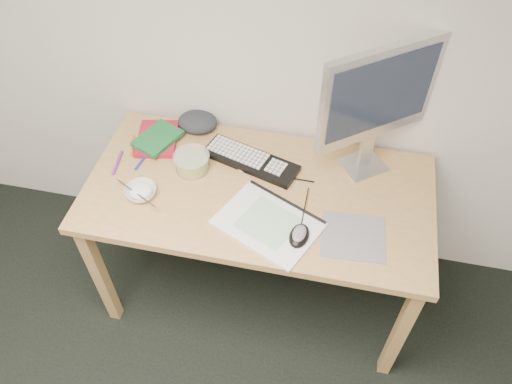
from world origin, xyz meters
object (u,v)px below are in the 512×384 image
(monitor, at_px, (378,98))
(rice_bowl, at_px, (141,192))
(sketchpad, at_px, (268,223))
(keyboard, at_px, (251,161))
(desk, at_px, (258,203))

(monitor, xyz_separation_m, rice_bowl, (-0.85, -0.35, -0.34))
(sketchpad, xyz_separation_m, rice_bowl, (-0.52, 0.04, 0.01))
(sketchpad, bearing_deg, rice_bowl, -159.32)
(keyboard, relative_size, rice_bowl, 3.29)
(keyboard, relative_size, monitor, 0.72)
(monitor, bearing_deg, keyboard, 152.36)
(desk, distance_m, monitor, 0.64)
(sketchpad, xyz_separation_m, keyboard, (-0.14, 0.31, 0.01))
(sketchpad, bearing_deg, desk, 138.83)
(desk, height_order, monitor, monitor)
(desk, bearing_deg, rice_bowl, -164.57)
(monitor, bearing_deg, sketchpad, -167.86)
(desk, relative_size, monitor, 2.45)
(desk, distance_m, keyboard, 0.18)
(desk, xyz_separation_m, sketchpad, (0.07, -0.16, 0.09))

